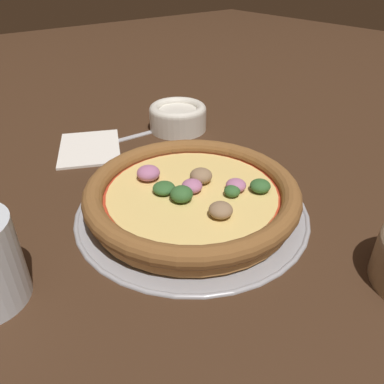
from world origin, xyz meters
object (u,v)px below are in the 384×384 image
Objects in this scene: napkin at (90,147)px; fork at (112,142)px; pizza_tray at (192,208)px; bowl_far at (178,116)px; pizza at (192,194)px.

napkin is 0.04m from fork.
pizza_tray is 2.83× the size of bowl_far.
pizza is 1.69× the size of fork.
pizza_tray is 0.27m from bowl_far.
pizza_tray is 1.86× the size of fork.
pizza is at bearing 5.66° from napkin.
bowl_far reaches higher than napkin.
pizza_tray is 0.02m from pizza.
pizza is at bearing -32.79° from bowl_far.
pizza reaches higher than fork.
fork is (0.00, 0.04, -0.00)m from napkin.
bowl_far is 0.18m from napkin.
napkin is at bearing 0.66° from fork.
pizza is 0.27m from bowl_far.
bowl_far is (-0.23, 0.15, 0.02)m from pizza_tray.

